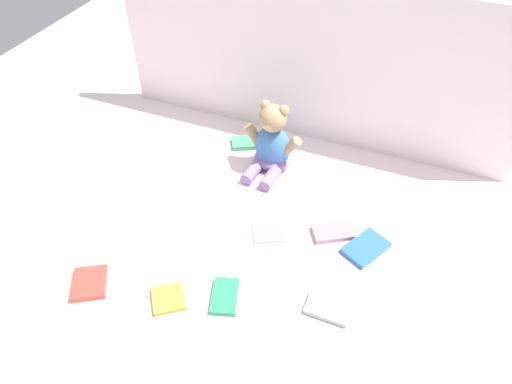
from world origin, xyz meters
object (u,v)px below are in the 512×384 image
at_px(teddy_bear, 272,145).
at_px(book_case_0, 328,309).
at_px(book_case_2, 89,283).
at_px(book_case_4, 250,143).
at_px(book_case_1, 335,232).
at_px(book_case_5, 169,299).
at_px(book_case_3, 268,233).
at_px(book_case_7, 225,296).
at_px(book_case_8, 205,171).
at_px(book_case_6, 366,248).

bearing_deg(teddy_bear, book_case_0, -49.97).
bearing_deg(teddy_bear, book_case_2, -108.48).
relative_size(teddy_bear, book_case_4, 1.92).
bearing_deg(book_case_1, book_case_5, 107.51).
height_order(book_case_3, book_case_7, book_case_7).
distance_m(book_case_2, book_case_8, 0.57).
relative_size(book_case_0, book_case_8, 0.88).
relative_size(teddy_bear, book_case_3, 2.74).
bearing_deg(book_case_0, book_case_2, 105.39).
relative_size(book_case_2, book_case_5, 1.22).
distance_m(book_case_5, book_case_7, 0.16).
relative_size(book_case_0, book_case_4, 0.86).
relative_size(book_case_3, book_case_8, 0.72).
distance_m(teddy_bear, book_case_6, 0.49).
distance_m(book_case_1, book_case_7, 0.41).
bearing_deg(teddy_bear, book_case_4, 147.91).
bearing_deg(book_case_8, book_case_2, -31.07).
relative_size(book_case_0, book_case_7, 1.01).
height_order(book_case_6, book_case_8, book_case_6).
xyz_separation_m(book_case_6, book_case_7, (-0.33, -0.32, -0.00)).
height_order(book_case_4, book_case_7, book_case_4).
bearing_deg(book_case_8, book_case_3, 36.42).
bearing_deg(book_case_6, book_case_2, 58.97).
relative_size(book_case_3, book_case_4, 0.70).
distance_m(teddy_bear, book_case_0, 0.63).
xyz_separation_m(teddy_bear, book_case_7, (0.08, -0.58, -0.09)).
distance_m(book_case_0, book_case_6, 0.26).
bearing_deg(book_case_7, book_case_3, 66.60).
height_order(book_case_1, book_case_5, book_case_1).
relative_size(book_case_4, book_case_5, 1.53).
distance_m(book_case_0, book_case_5, 0.44).
bearing_deg(book_case_0, book_case_3, 52.17).
bearing_deg(book_case_0, book_case_5, 108.08).
xyz_separation_m(book_case_0, book_case_5, (-0.42, -0.13, -0.00)).
height_order(teddy_bear, book_case_6, teddy_bear).
bearing_deg(book_case_2, book_case_8, -129.54).
bearing_deg(book_case_6, book_case_1, 13.53).
xyz_separation_m(teddy_bear, book_case_4, (-0.12, 0.09, -0.09)).
bearing_deg(book_case_4, book_case_1, 24.87).
relative_size(book_case_0, book_case_2, 1.08).
bearing_deg(book_case_4, book_case_5, -23.25).
bearing_deg(book_case_0, book_case_1, 11.74).
distance_m(book_case_3, book_case_4, 0.46).
relative_size(book_case_1, book_case_5, 1.53).
relative_size(teddy_bear, book_case_6, 1.92).
bearing_deg(book_case_7, book_case_1, 39.53).
bearing_deg(book_case_2, book_case_4, -133.59).
height_order(teddy_bear, book_case_4, teddy_bear).
bearing_deg(book_case_6, book_case_8, 15.11).
bearing_deg(book_case_6, book_case_0, 106.70).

